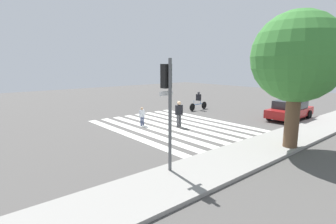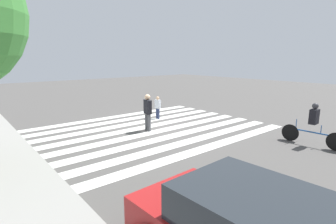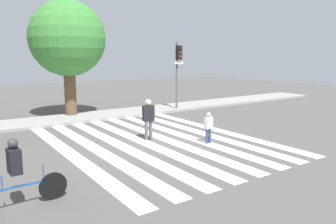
% 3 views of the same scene
% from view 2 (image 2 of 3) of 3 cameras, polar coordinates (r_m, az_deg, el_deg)
% --- Properties ---
extents(ground_plane, '(60.00, 60.00, 0.00)m').
position_cam_2_polar(ground_plane, '(12.15, -3.35, -3.68)').
color(ground_plane, '#4C4947').
extents(crosswalk_stripes, '(7.27, 10.00, 0.01)m').
position_cam_2_polar(crosswalk_stripes, '(12.15, -3.35, -3.66)').
color(crosswalk_stripes, silver).
rests_on(crosswalk_stripes, ground_plane).
extents(pedestrian_child_with_backpack, '(0.49, 0.29, 1.65)m').
position_cam_2_polar(pedestrian_child_with_backpack, '(11.64, -4.44, 0.34)').
color(pedestrian_child_with_backpack, '#4C4C51').
rests_on(pedestrian_child_with_backpack, ground_plane).
extents(pedestrian_adult_tall_backpack, '(0.35, 0.18, 1.22)m').
position_cam_2_polar(pedestrian_adult_tall_backpack, '(14.00, -2.26, 1.27)').
color(pedestrian_adult_tall_backpack, navy).
rests_on(pedestrian_adult_tall_backpack, ground_plane).
extents(cyclist_near_curb, '(2.25, 0.41, 1.61)m').
position_cam_2_polar(cyclist_near_curb, '(11.04, 29.08, -2.10)').
color(cyclist_near_curb, black).
rests_on(cyclist_near_curb, ground_plane).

